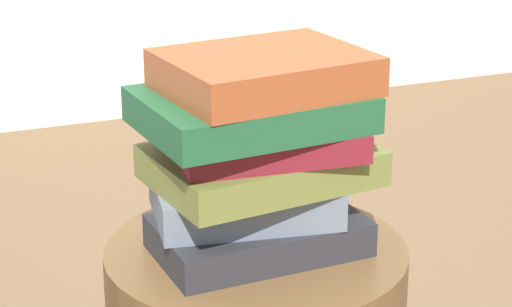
% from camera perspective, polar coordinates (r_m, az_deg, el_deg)
% --- Properties ---
extents(book_charcoal, '(0.27, 0.17, 0.04)m').
position_cam_1_polar(book_charcoal, '(1.28, -0.02, -4.76)').
color(book_charcoal, '#28282D').
rests_on(book_charcoal, side_table).
extents(book_slate, '(0.25, 0.19, 0.05)m').
position_cam_1_polar(book_slate, '(1.27, -0.67, -2.56)').
color(book_slate, slate).
rests_on(book_slate, book_charcoal).
extents(book_olive, '(0.29, 0.22, 0.04)m').
position_cam_1_polar(book_olive, '(1.25, 0.34, -0.68)').
color(book_olive, olive).
rests_on(book_olive, book_slate).
extents(book_maroon, '(0.24, 0.21, 0.03)m').
position_cam_1_polar(book_maroon, '(1.24, 0.36, 0.97)').
color(book_maroon, maroon).
rests_on(book_maroon, book_olive).
extents(book_forest, '(0.28, 0.22, 0.04)m').
position_cam_1_polar(book_forest, '(1.22, -0.32, 2.55)').
color(book_forest, '#1E512D').
rests_on(book_forest, book_maroon).
extents(book_rust, '(0.26, 0.21, 0.05)m').
position_cam_1_polar(book_rust, '(1.21, 0.49, 4.71)').
color(book_rust, '#994723').
rests_on(book_rust, book_forest).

